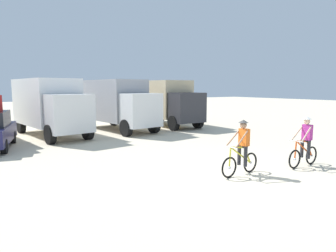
{
  "coord_description": "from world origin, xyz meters",
  "views": [
    {
      "loc": [
        -6.82,
        -7.27,
        2.85
      ],
      "look_at": [
        0.41,
        4.17,
        1.1
      ],
      "focal_mm": 31.98,
      "sensor_mm": 36.0,
      "label": 1
    }
  ],
  "objects_px": {
    "box_truck_tan_camper": "(165,100)",
    "cyclist_orange_shirt": "(242,149)",
    "box_truck_avon_van": "(49,104)",
    "box_truck_grey_hauler": "(117,102)",
    "cyclist_cowboy_hat": "(305,143)"
  },
  "relations": [
    {
      "from": "box_truck_avon_van",
      "to": "box_truck_tan_camper",
      "type": "height_order",
      "value": "same"
    },
    {
      "from": "box_truck_avon_van",
      "to": "box_truck_grey_hauler",
      "type": "bearing_deg",
      "value": 1.89
    },
    {
      "from": "box_truck_grey_hauler",
      "to": "cyclist_orange_shirt",
      "type": "distance_m",
      "value": 12.01
    },
    {
      "from": "box_truck_avon_van",
      "to": "cyclist_cowboy_hat",
      "type": "bearing_deg",
      "value": -62.59
    },
    {
      "from": "box_truck_tan_camper",
      "to": "cyclist_cowboy_hat",
      "type": "relative_size",
      "value": 3.72
    },
    {
      "from": "cyclist_cowboy_hat",
      "to": "box_truck_tan_camper",
      "type": "bearing_deg",
      "value": 81.27
    },
    {
      "from": "cyclist_orange_shirt",
      "to": "cyclist_cowboy_hat",
      "type": "bearing_deg",
      "value": -9.43
    },
    {
      "from": "box_truck_avon_van",
      "to": "box_truck_tan_camper",
      "type": "xyz_separation_m",
      "value": [
        8.33,
        0.59,
        0.0
      ]
    },
    {
      "from": "box_truck_tan_camper",
      "to": "cyclist_orange_shirt",
      "type": "height_order",
      "value": "box_truck_tan_camper"
    },
    {
      "from": "cyclist_orange_shirt",
      "to": "cyclist_cowboy_hat",
      "type": "distance_m",
      "value": 2.77
    },
    {
      "from": "box_truck_grey_hauler",
      "to": "cyclist_cowboy_hat",
      "type": "distance_m",
      "value": 12.62
    },
    {
      "from": "box_truck_tan_camper",
      "to": "box_truck_avon_van",
      "type": "bearing_deg",
      "value": -175.92
    },
    {
      "from": "box_truck_avon_van",
      "to": "box_truck_grey_hauler",
      "type": "height_order",
      "value": "same"
    },
    {
      "from": "cyclist_orange_shirt",
      "to": "box_truck_grey_hauler",
      "type": "bearing_deg",
      "value": 86.78
    },
    {
      "from": "cyclist_orange_shirt",
      "to": "box_truck_tan_camper",
      "type": "bearing_deg",
      "value": 69.23
    }
  ]
}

